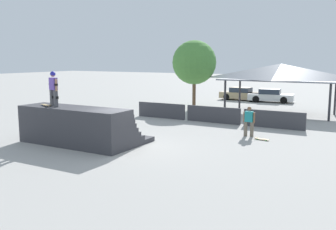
{
  "coord_description": "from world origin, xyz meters",
  "views": [
    {
      "loc": [
        10.05,
        -13.82,
        4.16
      ],
      "look_at": [
        -0.19,
        4.2,
        1.01
      ],
      "focal_mm": 40.0,
      "sensor_mm": 36.0,
      "label": 1
    }
  ],
  "objects_px": {
    "parked_car_tan": "(242,94)",
    "bystander_walking": "(249,120)",
    "skater_on_deck": "(53,86)",
    "skateboard_on_deck": "(46,105)",
    "tree_beside_pavilion": "(194,63)",
    "parked_car_white": "(271,96)",
    "skateboard_on_ground": "(261,139)"
  },
  "relations": [
    {
      "from": "parked_car_tan",
      "to": "bystander_walking",
      "type": "bearing_deg",
      "value": -67.32
    },
    {
      "from": "skater_on_deck",
      "to": "bystander_walking",
      "type": "distance_m",
      "value": 10.17
    },
    {
      "from": "skateboard_on_deck",
      "to": "parked_car_tan",
      "type": "relative_size",
      "value": 0.2
    },
    {
      "from": "bystander_walking",
      "to": "parked_car_tan",
      "type": "relative_size",
      "value": 0.37
    },
    {
      "from": "skater_on_deck",
      "to": "tree_beside_pavilion",
      "type": "xyz_separation_m",
      "value": [
        0.18,
        15.23,
        0.99
      ]
    },
    {
      "from": "parked_car_white",
      "to": "skateboard_on_deck",
      "type": "bearing_deg",
      "value": -109.71
    },
    {
      "from": "skateboard_on_deck",
      "to": "parked_car_tan",
      "type": "height_order",
      "value": "skateboard_on_deck"
    },
    {
      "from": "bystander_walking",
      "to": "parked_car_white",
      "type": "relative_size",
      "value": 0.37
    },
    {
      "from": "tree_beside_pavilion",
      "to": "skater_on_deck",
      "type": "bearing_deg",
      "value": -90.68
    },
    {
      "from": "bystander_walking",
      "to": "tree_beside_pavilion",
      "type": "bearing_deg",
      "value": -47.35
    },
    {
      "from": "tree_beside_pavilion",
      "to": "parked_car_white",
      "type": "distance_m",
      "value": 9.38
    },
    {
      "from": "parked_car_tan",
      "to": "parked_car_white",
      "type": "distance_m",
      "value": 3.03
    },
    {
      "from": "skateboard_on_deck",
      "to": "bystander_walking",
      "type": "height_order",
      "value": "skateboard_on_deck"
    },
    {
      "from": "tree_beside_pavilion",
      "to": "parked_car_white",
      "type": "height_order",
      "value": "tree_beside_pavilion"
    },
    {
      "from": "skateboard_on_ground",
      "to": "parked_car_white",
      "type": "height_order",
      "value": "parked_car_white"
    },
    {
      "from": "skateboard_on_ground",
      "to": "tree_beside_pavilion",
      "type": "bearing_deg",
      "value": -40.64
    },
    {
      "from": "tree_beside_pavilion",
      "to": "parked_car_tan",
      "type": "xyz_separation_m",
      "value": [
        1.43,
        8.01,
        -3.21
      ]
    },
    {
      "from": "skateboard_on_deck",
      "to": "skateboard_on_ground",
      "type": "xyz_separation_m",
      "value": [
        9.09,
        5.86,
        -1.83
      ]
    },
    {
      "from": "skater_on_deck",
      "to": "skateboard_on_ground",
      "type": "height_order",
      "value": "skater_on_deck"
    },
    {
      "from": "skateboard_on_ground",
      "to": "parked_car_tan",
      "type": "xyz_separation_m",
      "value": [
        -6.93,
        17.39,
        0.54
      ]
    },
    {
      "from": "skater_on_deck",
      "to": "bystander_walking",
      "type": "height_order",
      "value": "skater_on_deck"
    },
    {
      "from": "skateboard_on_deck",
      "to": "parked_car_white",
      "type": "height_order",
      "value": "skateboard_on_deck"
    },
    {
      "from": "skater_on_deck",
      "to": "skateboard_on_deck",
      "type": "xyz_separation_m",
      "value": [
        -0.55,
        -0.02,
        -0.93
      ]
    },
    {
      "from": "tree_beside_pavilion",
      "to": "bystander_walking",
      "type": "bearing_deg",
      "value": -49.7
    },
    {
      "from": "skater_on_deck",
      "to": "parked_car_white",
      "type": "height_order",
      "value": "skater_on_deck"
    },
    {
      "from": "skateboard_on_ground",
      "to": "tree_beside_pavilion",
      "type": "height_order",
      "value": "tree_beside_pavilion"
    },
    {
      "from": "skateboard_on_ground",
      "to": "parked_car_white",
      "type": "bearing_deg",
      "value": -69.35
    },
    {
      "from": "skater_on_deck",
      "to": "parked_car_white",
      "type": "bearing_deg",
      "value": 93.46
    },
    {
      "from": "tree_beside_pavilion",
      "to": "parked_car_tan",
      "type": "bearing_deg",
      "value": 79.85
    },
    {
      "from": "parked_car_white",
      "to": "parked_car_tan",
      "type": "bearing_deg",
      "value": 165.59
    },
    {
      "from": "skateboard_on_deck",
      "to": "bystander_walking",
      "type": "relative_size",
      "value": 0.53
    },
    {
      "from": "skater_on_deck",
      "to": "skateboard_on_deck",
      "type": "bearing_deg",
      "value": -163.33
    }
  ]
}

